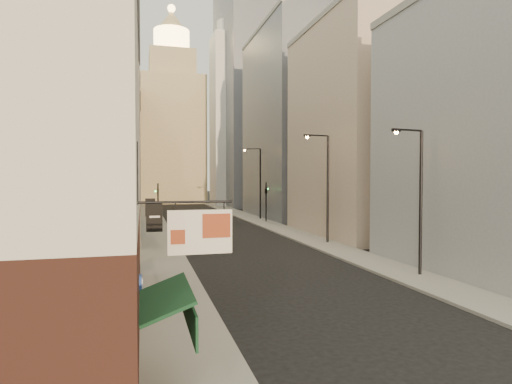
# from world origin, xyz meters

# --- Properties ---
(sidewalk_left) EXTENTS (3.00, 140.00, 0.15)m
(sidewalk_left) POSITION_xyz_m (-6.50, 55.00, 0.07)
(sidewalk_left) COLOR gray
(sidewalk_left) RESTS_ON ground
(sidewalk_right) EXTENTS (3.00, 140.00, 0.15)m
(sidewalk_right) POSITION_xyz_m (6.50, 55.00, 0.07)
(sidewalk_right) COLOR gray
(sidewalk_right) RESTS_ON ground
(near_building_left) EXTENTS (8.30, 23.04, 12.30)m
(near_building_left) POSITION_xyz_m (-10.99, 9.00, 6.02)
(near_building_left) COLOR brown
(near_building_left) RESTS_ON ground
(left_bldg_beige) EXTENTS (8.00, 12.00, 16.00)m
(left_bldg_beige) POSITION_xyz_m (-12.00, 26.00, 8.00)
(left_bldg_beige) COLOR tan
(left_bldg_beige) RESTS_ON ground
(left_bldg_grey) EXTENTS (8.00, 16.00, 20.00)m
(left_bldg_grey) POSITION_xyz_m (-12.00, 42.00, 10.00)
(left_bldg_grey) COLOR gray
(left_bldg_grey) RESTS_ON ground
(left_bldg_tan) EXTENTS (8.00, 18.00, 17.00)m
(left_bldg_tan) POSITION_xyz_m (-12.00, 60.00, 8.50)
(left_bldg_tan) COLOR tan
(left_bldg_tan) RESTS_ON ground
(left_bldg_wingrid) EXTENTS (8.00, 20.00, 24.00)m
(left_bldg_wingrid) POSITION_xyz_m (-12.00, 80.00, 12.00)
(left_bldg_wingrid) COLOR gray
(left_bldg_wingrid) RESTS_ON ground
(right_bldg_grey) EXTENTS (8.00, 16.00, 16.00)m
(right_bldg_grey) POSITION_xyz_m (12.00, 12.00, 8.00)
(right_bldg_grey) COLOR gray
(right_bldg_grey) RESTS_ON ground
(right_bldg_beige) EXTENTS (8.00, 16.00, 20.00)m
(right_bldg_beige) POSITION_xyz_m (12.00, 30.00, 10.00)
(right_bldg_beige) COLOR tan
(right_bldg_beige) RESTS_ON ground
(right_bldg_wingrid) EXTENTS (8.00, 20.00, 26.00)m
(right_bldg_wingrid) POSITION_xyz_m (12.00, 50.00, 13.00)
(right_bldg_wingrid) COLOR gray
(right_bldg_wingrid) RESTS_ON ground
(highrise) EXTENTS (21.00, 23.00, 51.20)m
(highrise) POSITION_xyz_m (18.00, 78.00, 25.66)
(highrise) COLOR gray
(highrise) RESTS_ON ground
(clock_tower) EXTENTS (14.00, 14.00, 44.90)m
(clock_tower) POSITION_xyz_m (-1.00, 92.00, 17.63)
(clock_tower) COLOR tan
(clock_tower) RESTS_ON ground
(white_tower) EXTENTS (8.00, 8.00, 41.50)m
(white_tower) POSITION_xyz_m (10.00, 78.00, 18.61)
(white_tower) COLOR silver
(white_tower) RESTS_ON ground
(streetlamp_near) EXTENTS (2.13, 0.52, 8.16)m
(streetlamp_near) POSITION_xyz_m (6.83, 12.87, 4.66)
(streetlamp_near) COLOR black
(streetlamp_near) RESTS_ON ground
(streetlamp_mid) EXTENTS (2.37, 0.55, 9.08)m
(streetlamp_mid) POSITION_xyz_m (6.89, 25.27, 5.19)
(streetlamp_mid) COLOR black
(streetlamp_mid) RESTS_ON ground
(streetlamp_far) EXTENTS (2.48, 0.56, 9.48)m
(streetlamp_far) POSITION_xyz_m (7.15, 47.26, 5.41)
(streetlamp_far) COLOR black
(streetlamp_far) RESTS_ON ground
(traffic_light_left) EXTENTS (0.52, 0.38, 5.00)m
(traffic_light_left) POSITION_xyz_m (-6.30, 36.47, 3.38)
(traffic_light_left) COLOR black
(traffic_light_left) RESTS_ON ground
(traffic_light_right) EXTENTS (0.61, 0.57, 5.00)m
(traffic_light_right) POSITION_xyz_m (7.03, 43.26, 3.76)
(traffic_light_right) COLOR black
(traffic_light_right) RESTS_ON ground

